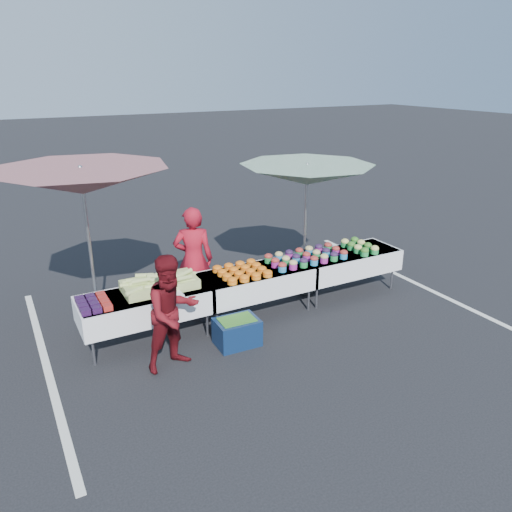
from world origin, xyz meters
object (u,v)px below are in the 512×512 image
vendor (194,259)px  table_right (346,261)px  storage_bin (237,331)px  table_left (145,304)px  umbrella_left (82,182)px  umbrella_right (307,176)px  customer (173,313)px  table_center (256,281)px

vendor → table_right: bearing=-171.6°
table_right → storage_bin: 2.63m
vendor → storage_bin: bearing=116.3°
table_left → table_right: bearing=0.0°
table_left → storage_bin: size_ratio=2.97×
table_right → umbrella_left: size_ratio=0.64×
umbrella_right → table_left: bearing=-172.3°
table_left → umbrella_right: umbrella_right is taller
table_left → customer: size_ratio=1.19×
vendor → umbrella_right: size_ratio=0.64×
umbrella_left → customer: bearing=-65.7°
umbrella_left → storage_bin: (1.65, -1.40, -2.07)m
umbrella_right → storage_bin: (-1.87, -1.12, -1.87)m
table_center → table_right: 1.80m
table_left → umbrella_left: (-0.55, 0.69, 1.69)m
table_left → table_center: (1.80, 0.00, 0.00)m
storage_bin → vendor: bearing=95.7°
table_center → umbrella_right: bearing=18.8°
table_left → table_center: size_ratio=1.00×
table_center → storage_bin: bearing=-134.3°
umbrella_right → table_right: bearing=-32.7°
customer → umbrella_right: 3.35m
customer → storage_bin: 1.13m
table_center → customer: size_ratio=1.19×
umbrella_right → storage_bin: umbrella_right is taller
table_center → umbrella_right: umbrella_right is taller
table_center → table_right: bearing=0.0°
storage_bin → umbrella_left: bearing=141.6°
table_center → umbrella_left: size_ratio=0.64×
customer → umbrella_left: bearing=103.2°
table_left → table_center: bearing=0.0°
vendor → table_left: bearing=55.5°
vendor → umbrella_right: umbrella_right is taller
table_center → vendor: size_ratio=1.07×
table_center → table_right: (1.80, 0.00, 0.00)m
table_right → vendor: size_ratio=1.07×
table_left → storage_bin: table_left is taller
customer → storage_bin: customer is taller
table_left → storage_bin: bearing=-33.0°
vendor → umbrella_left: umbrella_left is taller
table_left → umbrella_right: 3.35m
umbrella_right → storage_bin: 2.87m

